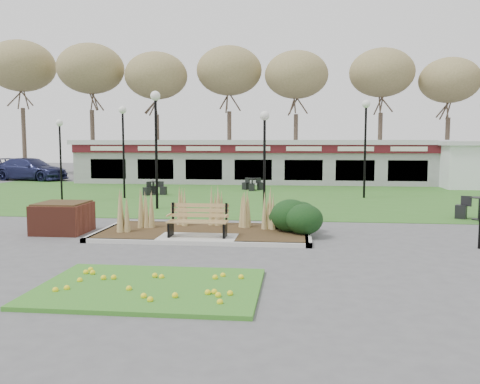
# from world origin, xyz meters

# --- Properties ---
(ground) EXTENTS (100.00, 100.00, 0.00)m
(ground) POSITION_xyz_m (0.00, 0.00, 0.00)
(ground) COLOR #515154
(ground) RESTS_ON ground
(lawn) EXTENTS (34.00, 16.00, 0.02)m
(lawn) POSITION_xyz_m (0.00, 12.00, 0.01)
(lawn) COLOR #326921
(lawn) RESTS_ON ground
(flower_bed) EXTENTS (4.20, 3.00, 0.16)m
(flower_bed) POSITION_xyz_m (0.00, -4.60, 0.07)
(flower_bed) COLOR #2D7621
(flower_bed) RESTS_ON ground
(planting_bed) EXTENTS (6.75, 3.40, 1.27)m
(planting_bed) POSITION_xyz_m (1.27, 1.35, 0.37)
(planting_bed) COLOR #301D13
(planting_bed) RESTS_ON ground
(park_bench) EXTENTS (1.70, 0.66, 0.93)m
(park_bench) POSITION_xyz_m (0.00, 0.25, 0.59)
(park_bench) COLOR #A37B49
(park_bench) RESTS_ON ground
(brick_planter) EXTENTS (1.50, 1.50, 0.95)m
(brick_planter) POSITION_xyz_m (-4.40, 1.00, 0.48)
(brick_planter) COLOR brown
(brick_planter) RESTS_ON ground
(food_pavilion) EXTENTS (24.60, 3.40, 2.90)m
(food_pavilion) POSITION_xyz_m (0.00, 19.96, 1.48)
(food_pavilion) COLOR gray
(food_pavilion) RESTS_ON ground
(service_hut) EXTENTS (4.40, 3.40, 2.83)m
(service_hut) POSITION_xyz_m (13.50, 18.00, 1.45)
(service_hut) COLOR white
(service_hut) RESTS_ON ground
(tree_backdrop) EXTENTS (47.24, 5.24, 10.36)m
(tree_backdrop) POSITION_xyz_m (0.00, 28.00, 8.36)
(tree_backdrop) COLOR #47382B
(tree_backdrop) RESTS_ON ground
(lamp_post_near_left) EXTENTS (0.32, 0.32, 3.82)m
(lamp_post_near_left) POSITION_xyz_m (1.69, 3.20, 2.78)
(lamp_post_near_left) COLOR black
(lamp_post_near_left) RESTS_ON ground
(lamp_post_mid_left) EXTENTS (0.38, 0.38, 4.53)m
(lamp_post_mid_left) POSITION_xyz_m (-5.70, 10.41, 3.30)
(lamp_post_mid_left) COLOR black
(lamp_post_mid_left) RESTS_ON ground
(lamp_post_mid_right) EXTENTS (0.40, 0.40, 4.86)m
(lamp_post_mid_right) POSITION_xyz_m (-3.00, 6.67, 3.54)
(lamp_post_mid_right) COLOR black
(lamp_post_mid_right) RESTS_ON ground
(lamp_post_far_right) EXTENTS (0.40, 0.40, 4.83)m
(lamp_post_far_right) POSITION_xyz_m (6.11, 11.81, 3.52)
(lamp_post_far_right) COLOR black
(lamp_post_far_right) RESTS_ON ground
(lamp_post_far_left) EXTENTS (0.32, 0.32, 3.82)m
(lamp_post_far_left) POSITION_xyz_m (-8.05, 8.55, 2.78)
(lamp_post_far_left) COLOR black
(lamp_post_far_left) RESTS_ON ground
(bistro_set_a) EXTENTS (1.15, 1.29, 0.69)m
(bistro_set_a) POSITION_xyz_m (-4.68, 12.13, 0.25)
(bistro_set_a) COLOR black
(bistro_set_a) RESTS_ON ground
(bistro_set_b) EXTENTS (1.30, 1.13, 0.69)m
(bistro_set_b) POSITION_xyz_m (0.26, 15.16, 0.25)
(bistro_set_b) COLOR black
(bistro_set_b) RESTS_ON ground
(bistro_set_c) EXTENTS (1.52, 1.37, 0.81)m
(bistro_set_c) POSITION_xyz_m (9.26, 5.00, 0.29)
(bistro_set_c) COLOR black
(bistro_set_c) RESTS_ON ground
(car_black) EXTENTS (4.32, 1.94, 1.38)m
(car_black) POSITION_xyz_m (-11.17, 22.88, 0.69)
(car_black) COLOR black
(car_black) RESTS_ON ground
(car_blue) EXTENTS (5.94, 3.45, 1.62)m
(car_blue) POSITION_xyz_m (-16.36, 21.00, 0.81)
(car_blue) COLOR navy
(car_blue) RESTS_ON ground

